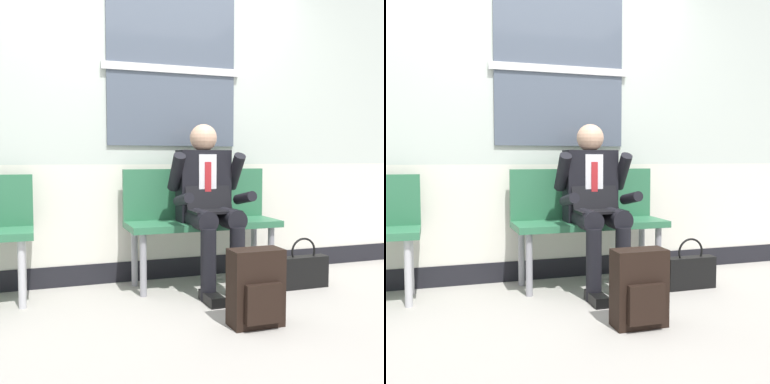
# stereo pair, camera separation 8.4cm
# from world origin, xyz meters

# --- Properties ---
(ground_plane) EXTENTS (18.00, 18.00, 0.00)m
(ground_plane) POSITION_xyz_m (0.00, 0.00, 0.00)
(ground_plane) COLOR #9E9991
(station_wall) EXTENTS (6.22, 0.17, 3.04)m
(station_wall) POSITION_xyz_m (0.00, 0.79, 1.51)
(station_wall) COLOR beige
(station_wall) RESTS_ON ground
(bench_with_person) EXTENTS (1.19, 0.42, 0.91)m
(bench_with_person) POSITION_xyz_m (0.32, 0.51, 0.55)
(bench_with_person) COLOR #2D6B47
(bench_with_person) RESTS_ON ground
(person_seated) EXTENTS (0.57, 0.70, 1.26)m
(person_seated) POSITION_xyz_m (0.32, 0.31, 0.68)
(person_seated) COLOR black
(person_seated) RESTS_ON ground
(backpack) EXTENTS (0.32, 0.20, 0.46)m
(backpack) POSITION_xyz_m (0.31, -0.50, 0.22)
(backpack) COLOR black
(backpack) RESTS_ON ground
(handbag) EXTENTS (0.39, 0.11, 0.39)m
(handbag) POSITION_xyz_m (1.02, 0.12, 0.13)
(handbag) COLOR black
(handbag) RESTS_ON ground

